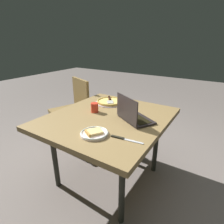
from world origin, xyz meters
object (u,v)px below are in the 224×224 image
object	(u,v)px
pizza_plate	(94,133)
table_knife	(123,139)
chair_near	(74,106)
dining_table	(108,122)
pizza_tray	(110,102)
drink_cup	(95,108)
laptop	(133,116)

from	to	relation	value
pizza_plate	table_knife	distance (m)	0.23
chair_near	dining_table	bearing A→B (deg)	63.48
pizza_tray	table_knife	xyz separation A→B (m)	(0.63, 0.53, -0.01)
dining_table	drink_cup	xyz separation A→B (m)	(-0.02, -0.17, 0.11)
pizza_tray	chair_near	xyz separation A→B (m)	(-0.10, -0.68, -0.22)
pizza_plate	dining_table	bearing A→B (deg)	-162.60
laptop	chair_near	xyz separation A→B (m)	(-0.40, -1.12, -0.26)
pizza_tray	chair_near	bearing A→B (deg)	-98.31
pizza_plate	drink_cup	world-z (taller)	drink_cup
dining_table	laptop	distance (m)	0.27
drink_cup	pizza_plate	bearing A→B (deg)	37.07
laptop	dining_table	bearing A→B (deg)	-81.84
drink_cup	laptop	bearing A→B (deg)	91.98
pizza_plate	chair_near	distance (m)	1.28
dining_table	pizza_tray	size ratio (longest dim) A/B	3.54
dining_table	pizza_tray	distance (m)	0.40
table_knife	chair_near	size ratio (longest dim) A/B	0.28
table_knife	chair_near	bearing A→B (deg)	-121.13
laptop	chair_near	bearing A→B (deg)	-109.75
dining_table	drink_cup	world-z (taller)	drink_cup
dining_table	chair_near	size ratio (longest dim) A/B	1.33
pizza_tray	chair_near	world-z (taller)	chair_near
dining_table	table_knife	distance (m)	0.45
laptop	pizza_tray	bearing A→B (deg)	-124.52
dining_table	pizza_tray	bearing A→B (deg)	-149.82
pizza_tray	table_knife	bearing A→B (deg)	39.95
drink_cup	table_knife	bearing A→B (deg)	58.12
laptop	drink_cup	distance (m)	0.42
laptop	chair_near	distance (m)	1.22
laptop	drink_cup	world-z (taller)	laptop
laptop	pizza_plate	distance (m)	0.41
dining_table	drink_cup	distance (m)	0.20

